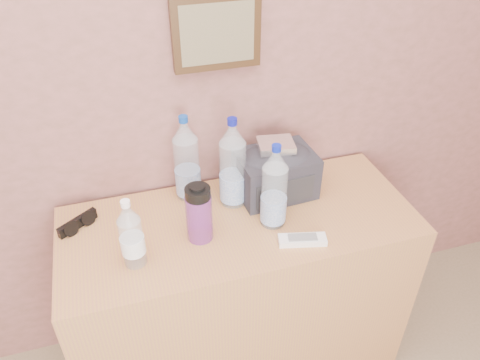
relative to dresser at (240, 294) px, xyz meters
name	(u,v)px	position (x,y,z in m)	size (l,w,h in m)	color
picture_frame	(217,33)	(0.00, 0.26, 1.00)	(0.30, 0.03, 0.25)	#382311
dresser	(240,294)	(0.00, 0.00, 0.00)	(1.28, 0.54, 0.80)	tan
pet_large_b	(233,167)	(0.01, 0.11, 0.56)	(0.10, 0.10, 0.35)	white
pet_large_c	(187,162)	(-0.14, 0.20, 0.55)	(0.09, 0.09, 0.34)	white
pet_large_d	(274,190)	(0.11, -0.04, 0.54)	(0.09, 0.09, 0.32)	silver
pet_small	(131,237)	(-0.38, -0.10, 0.51)	(0.07, 0.07, 0.25)	silver
nalgene_bottle	(199,213)	(-0.16, -0.04, 0.51)	(0.09, 0.09, 0.22)	#722791
sunglasses	(78,223)	(-0.56, 0.13, 0.42)	(0.15, 0.06, 0.04)	black
ac_remote	(302,240)	(0.17, -0.17, 0.41)	(0.16, 0.05, 0.02)	white
toiletry_bag	(276,171)	(0.18, 0.12, 0.50)	(0.28, 0.21, 0.19)	black
foil_packet	(276,145)	(0.18, 0.13, 0.61)	(0.13, 0.11, 0.03)	silver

